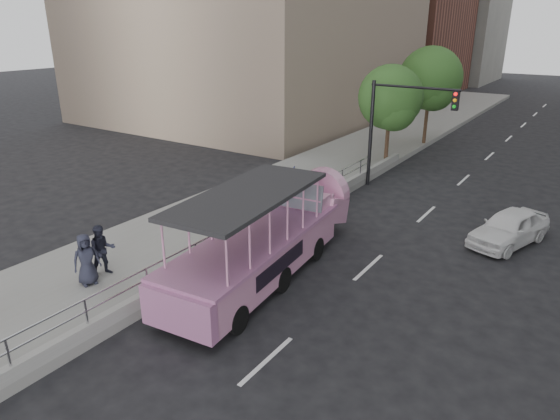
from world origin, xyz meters
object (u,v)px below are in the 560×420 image
Objects in this scene: duck_boat at (270,238)px; pedestrian_far at (86,259)px; parking_sign at (293,193)px; street_tree_far at (431,81)px; street_tree_near at (391,100)px; car at (509,228)px; pedestrian_mid at (102,250)px; traffic_signal at (395,118)px.

duck_boat is 5.85× the size of pedestrian_far.
parking_sign is 0.41× the size of street_tree_far.
parking_sign is 11.13m from street_tree_near.
pedestrian_mid reaches higher than car.
parking_sign is 17.12m from street_tree_far.
street_tree_far reaches higher than traffic_signal.
car is at bearing 26.88° from parking_sign.
street_tree_far is at bearing 14.28° from pedestrian_far.
street_tree_far is at bearing 98.43° from traffic_signal.
traffic_signal is 3.80m from street_tree_near.
pedestrian_far is 0.31× the size of traffic_signal.
traffic_signal reaches higher than parking_sign.
pedestrian_far is 0.25× the size of street_tree_far.
car is 0.73× the size of traffic_signal.
traffic_signal is at bearing 166.84° from car.
parking_sign is at bearing -0.74° from pedestrian_far.
car is 2.29× the size of pedestrian_mid.
pedestrian_far is (-3.75, -4.30, -0.04)m from duck_boat.
street_tree_near is 6.02m from street_tree_far.
street_tree_near is (-1.62, 13.91, 2.67)m from duck_boat.
traffic_signal is (1.00, 7.48, 1.82)m from parking_sign.
car is 1.43× the size of parking_sign.
car is 14.80m from pedestrian_far.
parking_sign is at bearing 3.97° from pedestrian_mid.
parking_sign reaches higher than pedestrian_far.
car is 11.12m from street_tree_near.
car is at bearing -42.91° from street_tree_near.
pedestrian_far is 0.61× the size of parking_sign.
pedestrian_mid is 17.90m from street_tree_near.
traffic_signal reaches higher than pedestrian_far.
street_tree_far is (2.33, 24.21, 3.19)m from pedestrian_far.
street_tree_near reaches higher than duck_boat.
traffic_signal is at bearing 82.42° from parking_sign.
car is at bearing -31.67° from traffic_signal.
pedestrian_far is at bearing -96.67° from street_tree_near.
duck_boat is at bearing -114.42° from car.
duck_boat is 1.66× the size of street_tree_near.
street_tree_far is at bearing 138.35° from car.
parking_sign is (2.73, 7.30, 0.57)m from pedestrian_far.
street_tree_near is at bearing 19.76° from pedestrian_mid.
parking_sign is (-7.21, -3.65, 1.03)m from car.
pedestrian_mid is 0.32× the size of traffic_signal.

